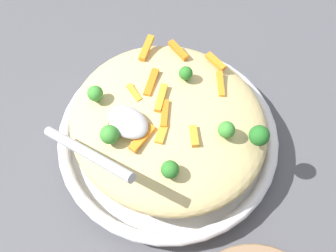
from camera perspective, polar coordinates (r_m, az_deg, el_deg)
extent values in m
plane|color=#4C4C51|center=(0.65, 0.00, -2.54)|extent=(2.40, 2.40, 0.00)
cylinder|color=silver|center=(0.64, 0.00, -2.13)|extent=(0.28, 0.28, 0.02)
torus|color=silver|center=(0.62, 0.00, -1.33)|extent=(0.31, 0.31, 0.02)
torus|color=black|center=(0.62, 0.00, -1.18)|extent=(0.30, 0.30, 0.00)
ellipsoid|color=#D1BA7A|center=(0.59, 0.00, 0.29)|extent=(0.27, 0.25, 0.07)
cube|color=orange|center=(0.56, -0.35, 1.54)|extent=(0.03, 0.04, 0.01)
cube|color=orange|center=(0.55, -0.81, -0.97)|extent=(0.02, 0.03, 0.01)
cube|color=orange|center=(0.61, 6.30, 8.03)|extent=(0.03, 0.01, 0.01)
cube|color=orange|center=(0.58, -2.14, 5.59)|extent=(0.03, 0.04, 0.01)
cube|color=orange|center=(0.59, 6.71, 5.35)|extent=(0.03, 0.04, 0.01)
cube|color=orange|center=(0.57, -0.89, 3.57)|extent=(0.03, 0.04, 0.01)
cube|color=orange|center=(0.56, -5.75, 0.30)|extent=(0.04, 0.02, 0.01)
cube|color=orange|center=(0.54, -3.64, -1.31)|extent=(0.01, 0.04, 0.01)
cube|color=orange|center=(0.58, -4.33, 4.24)|extent=(0.03, 0.02, 0.01)
cube|color=orange|center=(0.62, 1.31, 9.66)|extent=(0.04, 0.02, 0.01)
cube|color=orange|center=(0.63, -2.76, 9.92)|extent=(0.02, 0.04, 0.01)
cube|color=orange|center=(0.54, 3.34, -1.29)|extent=(0.03, 0.03, 0.01)
cylinder|color=#377928|center=(0.58, -9.11, 3.51)|extent=(0.01, 0.01, 0.01)
sphere|color=#3D8E33|center=(0.57, -9.27, 4.13)|extent=(0.02, 0.02, 0.02)
cylinder|color=#377928|center=(0.55, -7.32, -1.72)|extent=(0.01, 0.01, 0.01)
sphere|color=#3D8E33|center=(0.54, -7.47, -1.09)|extent=(0.02, 0.02, 0.02)
cylinder|color=#205B1C|center=(0.56, 11.31, -1.85)|extent=(0.01, 0.01, 0.01)
sphere|color=#236B23|center=(0.54, 11.56, -1.20)|extent=(0.03, 0.03, 0.03)
cylinder|color=#296820|center=(0.53, 0.26, -6.02)|extent=(0.01, 0.01, 0.01)
sphere|color=#2D7A28|center=(0.52, 0.27, -5.56)|extent=(0.02, 0.02, 0.02)
cylinder|color=#296820|center=(0.59, 2.25, 6.17)|extent=(0.01, 0.01, 0.01)
sphere|color=#2D7A28|center=(0.58, 2.28, 6.75)|extent=(0.02, 0.02, 0.02)
cylinder|color=#377928|center=(0.55, 7.33, -1.06)|extent=(0.01, 0.01, 0.01)
sphere|color=#3D8E33|center=(0.54, 7.47, -0.48)|extent=(0.02, 0.02, 0.02)
ellipsoid|color=#B7B7BC|center=(0.55, -5.13, 0.51)|extent=(0.06, 0.04, 0.02)
cylinder|color=#B7B7BC|center=(0.50, -10.33, -3.37)|extent=(0.14, 0.01, 0.06)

